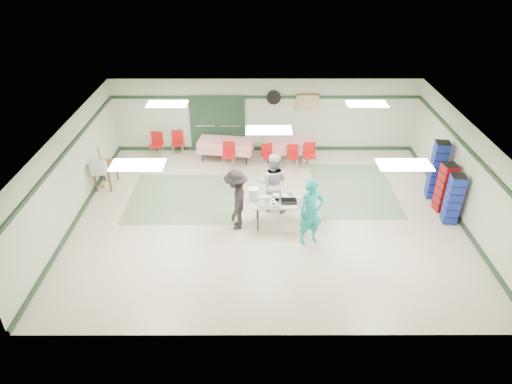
{
  "coord_description": "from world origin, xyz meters",
  "views": [
    {
      "loc": [
        -0.35,
        -11.12,
        7.36
      ],
      "look_at": [
        -0.34,
        -0.3,
        0.97
      ],
      "focal_mm": 32.0,
      "sensor_mm": 36.0,
      "label": 1
    }
  ],
  "objects_px": {
    "chair_loose_b": "(157,142)",
    "printer_table": "(105,168)",
    "volunteer_teal": "(311,212)",
    "chair_b": "(268,153)",
    "volunteer_dark": "(236,200)",
    "dining_table_b": "(226,145)",
    "chair_a": "(293,154)",
    "crate_stack_red": "(445,188)",
    "chair_c": "(309,153)",
    "dining_table_a": "(288,145)",
    "crate_stack_blue_b": "(453,199)",
    "broom": "(102,165)",
    "office_printer": "(99,168)",
    "serving_table": "(286,203)",
    "volunteer_grey": "(273,182)",
    "crate_stack_blue_a": "(437,170)",
    "chair_d": "(229,152)",
    "chair_loose_a": "(177,140)"
  },
  "relations": [
    {
      "from": "crate_stack_red",
      "to": "printer_table",
      "type": "height_order",
      "value": "crate_stack_red"
    },
    {
      "from": "volunteer_grey",
      "to": "dining_table_a",
      "type": "bearing_deg",
      "value": -88.49
    },
    {
      "from": "volunteer_grey",
      "to": "chair_loose_b",
      "type": "height_order",
      "value": "volunteer_grey"
    },
    {
      "from": "serving_table",
      "to": "crate_stack_blue_b",
      "type": "relative_size",
      "value": 1.22
    },
    {
      "from": "dining_table_a",
      "to": "crate_stack_red",
      "type": "relative_size",
      "value": 1.12
    },
    {
      "from": "volunteer_dark",
      "to": "dining_table_b",
      "type": "height_order",
      "value": "volunteer_dark"
    },
    {
      "from": "chair_b",
      "to": "chair_loose_a",
      "type": "bearing_deg",
      "value": 141.5
    },
    {
      "from": "volunteer_grey",
      "to": "volunteer_dark",
      "type": "xyz_separation_m",
      "value": [
        -1.02,
        -0.92,
        -0.02
      ]
    },
    {
      "from": "volunteer_dark",
      "to": "chair_c",
      "type": "bearing_deg",
      "value": 150.03
    },
    {
      "from": "volunteer_grey",
      "to": "crate_stack_blue_b",
      "type": "xyz_separation_m",
      "value": [
        5.0,
        -0.69,
        -0.16
      ]
    },
    {
      "from": "volunteer_grey",
      "to": "crate_stack_red",
      "type": "relative_size",
      "value": 1.2
    },
    {
      "from": "serving_table",
      "to": "chair_c",
      "type": "distance_m",
      "value": 3.69
    },
    {
      "from": "serving_table",
      "to": "office_printer",
      "type": "xyz_separation_m",
      "value": [
        -5.64,
        1.71,
        0.2
      ]
    },
    {
      "from": "dining_table_b",
      "to": "chair_c",
      "type": "bearing_deg",
      "value": -2.63
    },
    {
      "from": "serving_table",
      "to": "printer_table",
      "type": "bearing_deg",
      "value": 157.02
    },
    {
      "from": "chair_a",
      "to": "crate_stack_red",
      "type": "bearing_deg",
      "value": -30.94
    },
    {
      "from": "dining_table_a",
      "to": "chair_d",
      "type": "bearing_deg",
      "value": -164.12
    },
    {
      "from": "chair_b",
      "to": "chair_loose_b",
      "type": "height_order",
      "value": "chair_loose_b"
    },
    {
      "from": "crate_stack_blue_a",
      "to": "broom",
      "type": "relative_size",
      "value": 1.31
    },
    {
      "from": "chair_c",
      "to": "chair_loose_a",
      "type": "xyz_separation_m",
      "value": [
        -4.7,
        1.02,
        0.01
      ]
    },
    {
      "from": "dining_table_a",
      "to": "dining_table_b",
      "type": "xyz_separation_m",
      "value": [
        -2.2,
        -0.0,
        0.0
      ]
    },
    {
      "from": "chair_c",
      "to": "volunteer_grey",
      "type": "bearing_deg",
      "value": -118.89
    },
    {
      "from": "broom",
      "to": "dining_table_a",
      "type": "bearing_deg",
      "value": 23.45
    },
    {
      "from": "volunteer_dark",
      "to": "office_printer",
      "type": "height_order",
      "value": "volunteer_dark"
    },
    {
      "from": "volunteer_dark",
      "to": "chair_d",
      "type": "distance_m",
      "value": 3.69
    },
    {
      "from": "volunteer_grey",
      "to": "broom",
      "type": "bearing_deg",
      "value": -2.28
    },
    {
      "from": "crate_stack_red",
      "to": "chair_a",
      "type": "bearing_deg",
      "value": 146.78
    },
    {
      "from": "chair_c",
      "to": "chair_d",
      "type": "height_order",
      "value": "chair_d"
    },
    {
      "from": "crate_stack_blue_a",
      "to": "crate_stack_red",
      "type": "height_order",
      "value": "crate_stack_blue_a"
    },
    {
      "from": "volunteer_teal",
      "to": "chair_b",
      "type": "relative_size",
      "value": 2.17
    },
    {
      "from": "volunteer_grey",
      "to": "dining_table_b",
      "type": "distance_m",
      "value": 3.65
    },
    {
      "from": "dining_table_b",
      "to": "crate_stack_blue_b",
      "type": "height_order",
      "value": "crate_stack_blue_b"
    },
    {
      "from": "broom",
      "to": "chair_d",
      "type": "bearing_deg",
      "value": 24.46
    },
    {
      "from": "serving_table",
      "to": "crate_stack_red",
      "type": "bearing_deg",
      "value": 7.93
    },
    {
      "from": "chair_loose_b",
      "to": "printer_table",
      "type": "distance_m",
      "value": 2.5
    },
    {
      "from": "volunteer_grey",
      "to": "dining_table_b",
      "type": "bearing_deg",
      "value": -52.09
    },
    {
      "from": "chair_loose_a",
      "to": "office_printer",
      "type": "bearing_deg",
      "value": -127.98
    },
    {
      "from": "volunteer_teal",
      "to": "crate_stack_red",
      "type": "bearing_deg",
      "value": 3.38
    },
    {
      "from": "chair_b",
      "to": "crate_stack_blue_a",
      "type": "height_order",
      "value": "crate_stack_blue_a"
    },
    {
      "from": "printer_table",
      "to": "office_printer",
      "type": "distance_m",
      "value": 0.59
    },
    {
      "from": "serving_table",
      "to": "printer_table",
      "type": "height_order",
      "value": "serving_table"
    },
    {
      "from": "dining_table_a",
      "to": "crate_stack_blue_a",
      "type": "bearing_deg",
      "value": -29.91
    },
    {
      "from": "chair_loose_b",
      "to": "broom",
      "type": "distance_m",
      "value": 2.53
    },
    {
      "from": "dining_table_a",
      "to": "chair_c",
      "type": "height_order",
      "value": "chair_c"
    },
    {
      "from": "office_printer",
      "to": "serving_table",
      "type": "bearing_deg",
      "value": -22.28
    },
    {
      "from": "crate_stack_red",
      "to": "office_printer",
      "type": "relative_size",
      "value": 3.42
    },
    {
      "from": "dining_table_b",
      "to": "office_printer",
      "type": "distance_m",
      "value": 4.45
    },
    {
      "from": "volunteer_grey",
      "to": "chair_c",
      "type": "height_order",
      "value": "volunteer_grey"
    },
    {
      "from": "dining_table_a",
      "to": "crate_stack_blue_b",
      "type": "bearing_deg",
      "value": -41.7
    },
    {
      "from": "chair_a",
      "to": "broom",
      "type": "height_order",
      "value": "broom"
    }
  ]
}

